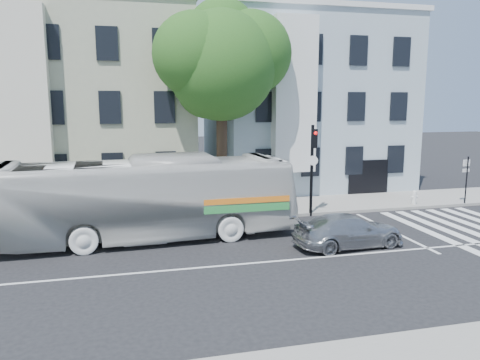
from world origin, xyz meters
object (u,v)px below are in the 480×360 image
object	(u,v)px
bus	(145,199)
fire_hydrant	(414,197)
traffic_signal	(313,158)
sedan	(348,231)

from	to	relation	value
bus	fire_hydrant	xyz separation A→B (m)	(14.55, 2.70, -1.21)
bus	traffic_signal	xyz separation A→B (m)	(8.27, 2.06, 1.21)
sedan	traffic_signal	size ratio (longest dim) A/B	0.98
sedan	bus	bearing A→B (deg)	65.02
traffic_signal	bus	bearing A→B (deg)	-141.11
traffic_signal	fire_hydrant	distance (m)	6.76
traffic_signal	fire_hydrant	world-z (taller)	traffic_signal
bus	fire_hydrant	bearing A→B (deg)	-81.95
sedan	fire_hydrant	bearing A→B (deg)	-54.82
fire_hydrant	bus	bearing A→B (deg)	-169.50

